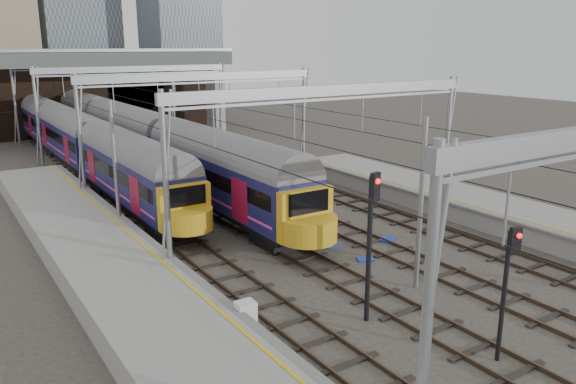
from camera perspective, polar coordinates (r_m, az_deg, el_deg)
ground at (r=22.73m, az=16.50°, el=-11.02°), size 160.00×160.00×0.00m
platform_left at (r=18.84m, az=-11.23°, el=-14.42°), size 4.32×55.00×1.12m
tracks at (r=33.61m, az=-3.17°, el=-1.92°), size 14.40×80.00×0.22m
overhead_line at (r=38.09m, az=-8.28°, el=9.96°), size 16.80×80.00×8.00m
retaining_wall at (r=67.37m, az=-18.31°, el=9.49°), size 28.00×2.75×9.00m
overbridge at (r=61.12m, az=-18.32°, el=11.79°), size 28.00×3.00×9.25m
train_main at (r=55.54m, az=-18.37°, el=6.66°), size 2.90×66.98×4.95m
train_second at (r=49.18m, az=-21.11°, el=5.32°), size 2.69×46.76×4.67m
signal_near_left at (r=19.62m, az=8.42°, el=-3.93°), size 0.42×0.49×5.51m
signal_near_centre at (r=18.38m, az=21.42°, el=-8.05°), size 0.36×0.45×4.46m
relay_cabinet at (r=19.48m, az=-4.32°, el=-12.80°), size 0.67×0.56×1.30m
equip_cover_a at (r=27.97m, az=4.35°, el=-5.38°), size 0.75×0.53×0.09m
equip_cover_b at (r=26.33m, az=7.88°, el=-6.80°), size 0.90×0.78×0.09m
equip_cover_c at (r=29.07m, az=10.04°, el=-4.76°), size 1.04×0.90×0.10m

